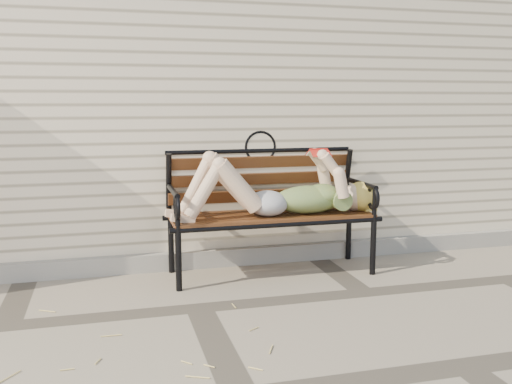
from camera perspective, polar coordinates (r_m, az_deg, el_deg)
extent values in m
plane|color=gray|center=(4.06, -5.69, -11.47)|extent=(80.00, 80.00, 0.00)
cube|color=beige|center=(6.79, -10.07, 9.57)|extent=(8.00, 4.00, 3.00)
cube|color=gray|center=(4.96, -7.54, -6.80)|extent=(8.00, 0.10, 0.15)
cylinder|color=black|center=(4.36, -7.75, -6.70)|extent=(0.05, 0.05, 0.49)
cylinder|color=black|center=(4.83, -8.50, -5.16)|extent=(0.05, 0.05, 0.49)
cylinder|color=black|center=(4.82, 11.64, -5.28)|extent=(0.05, 0.05, 0.49)
cylinder|color=black|center=(5.25, 9.25, -4.04)|extent=(0.05, 0.05, 0.49)
cube|color=#5A2D17|center=(4.70, 1.57, -2.41)|extent=(1.65, 0.53, 0.03)
cylinder|color=black|center=(4.47, 2.46, -3.29)|extent=(1.74, 0.04, 0.04)
cylinder|color=black|center=(4.93, 0.76, -2.12)|extent=(1.74, 0.04, 0.04)
torus|color=black|center=(4.97, 0.40, 4.54)|extent=(0.30, 0.04, 0.30)
ellipsoid|color=#0A434A|center=(4.74, 5.22, -0.75)|extent=(0.59, 0.34, 0.23)
ellipsoid|color=#0A434A|center=(4.78, 6.69, -0.23)|extent=(0.28, 0.33, 0.17)
ellipsoid|color=#A2A3A7|center=(4.63, 1.18, -1.14)|extent=(0.33, 0.37, 0.21)
sphere|color=#D4A98F|center=(4.90, 9.88, -0.52)|extent=(0.24, 0.24, 0.24)
ellipsoid|color=#F1CB5A|center=(4.92, 10.45, -0.43)|extent=(0.27, 0.28, 0.25)
cube|color=red|center=(4.72, 6.29, 4.25)|extent=(0.15, 0.02, 0.02)
cube|color=#EEE5CF|center=(4.68, 6.48, 3.84)|extent=(0.15, 0.10, 0.05)
cube|color=#EEE5CF|center=(4.76, 6.08, 3.94)|extent=(0.15, 0.10, 0.05)
cube|color=red|center=(4.67, 6.50, 3.89)|extent=(0.16, 0.10, 0.06)
cube|color=red|center=(4.76, 6.07, 4.00)|extent=(0.16, 0.10, 0.06)
cylinder|color=#DAC06A|center=(3.19, 2.18, -17.34)|extent=(0.03, 0.12, 0.01)
cylinder|color=#DAC06A|center=(3.95, -16.53, -12.34)|extent=(0.05, 0.06, 0.01)
cylinder|color=#DAC06A|center=(4.14, -13.27, -11.20)|extent=(0.06, 0.09, 0.01)
cylinder|color=#DAC06A|center=(3.97, -10.47, -11.98)|extent=(0.08, 0.10, 0.01)
cylinder|color=#DAC06A|center=(4.32, -21.63, -10.77)|extent=(0.15, 0.04, 0.01)
cylinder|color=#DAC06A|center=(4.14, -7.85, -11.05)|extent=(0.05, 0.07, 0.01)
cylinder|color=#DAC06A|center=(3.97, -23.96, -12.67)|extent=(0.06, 0.11, 0.01)
cylinder|color=#DAC06A|center=(4.04, -9.94, -11.60)|extent=(0.05, 0.06, 0.01)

